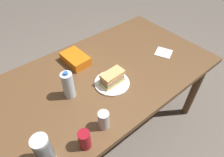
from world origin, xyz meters
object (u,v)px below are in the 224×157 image
(plastic_cup_stack, at_px, (44,150))
(soda_can_silver, at_px, (104,120))
(sandwich, at_px, (112,78))
(chip_bag, at_px, (75,59))
(water_bottle_tall, at_px, (68,85))
(dining_table, at_px, (103,82))
(paper_plate, at_px, (112,83))
(soda_can_red, at_px, (85,140))

(plastic_cup_stack, relative_size, soda_can_silver, 1.66)
(sandwich, distance_m, plastic_cup_stack, 0.64)
(sandwich, bearing_deg, chip_bag, 101.93)
(sandwich, relative_size, water_bottle_tall, 0.88)
(dining_table, relative_size, plastic_cup_stack, 8.70)
(water_bottle_tall, distance_m, soda_can_silver, 0.34)
(paper_plate, height_order, sandwich, sandwich)
(paper_plate, xyz_separation_m, sandwich, (0.00, 0.00, 0.05))
(dining_table, height_order, soda_can_silver, soda_can_silver)
(dining_table, xyz_separation_m, soda_can_silver, (-0.27, -0.36, 0.15))
(sandwich, bearing_deg, water_bottle_tall, 162.26)
(dining_table, height_order, chip_bag, chip_bag)
(chip_bag, bearing_deg, paper_plate, -171.68)
(dining_table, height_order, paper_plate, paper_plate)
(soda_can_red, relative_size, chip_bag, 0.53)
(chip_bag, bearing_deg, sandwich, -171.07)
(soda_can_red, distance_m, soda_can_silver, 0.15)
(sandwich, height_order, soda_can_silver, soda_can_silver)
(sandwich, xyz_separation_m, plastic_cup_stack, (-0.61, -0.22, 0.05))
(sandwich, distance_m, water_bottle_tall, 0.31)
(paper_plate, bearing_deg, plastic_cup_stack, -160.50)
(soda_can_silver, bearing_deg, soda_can_red, -167.88)
(dining_table, distance_m, paper_plate, 0.15)
(paper_plate, bearing_deg, sandwich, 29.28)
(dining_table, xyz_separation_m, sandwich, (-0.01, -0.12, 0.14))
(dining_table, distance_m, plastic_cup_stack, 0.72)
(dining_table, distance_m, chip_bag, 0.28)
(soda_can_red, bearing_deg, chip_bag, 62.32)
(paper_plate, distance_m, sandwich, 0.05)
(paper_plate, bearing_deg, water_bottle_tall, 161.68)
(soda_can_red, bearing_deg, water_bottle_tall, 71.62)
(chip_bag, xyz_separation_m, soda_can_silver, (-0.18, -0.61, 0.03))
(chip_bag, height_order, soda_can_silver, soda_can_silver)
(chip_bag, xyz_separation_m, plastic_cup_stack, (-0.53, -0.58, 0.07))
(sandwich, bearing_deg, plastic_cup_stack, -160.44)
(sandwich, distance_m, soda_can_silver, 0.36)
(paper_plate, relative_size, water_bottle_tall, 1.21)
(paper_plate, distance_m, water_bottle_tall, 0.32)
(dining_table, xyz_separation_m, paper_plate, (-0.01, -0.12, 0.09))
(soda_can_red, bearing_deg, soda_can_silver, 12.12)
(dining_table, relative_size, soda_can_silver, 14.47)
(soda_can_red, height_order, water_bottle_tall, water_bottle_tall)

